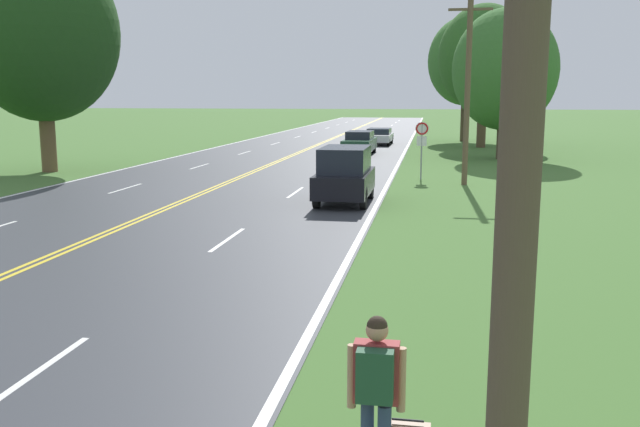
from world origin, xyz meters
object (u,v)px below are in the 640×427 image
Objects in this scene: tree_mid_treeline at (466,61)px; tree_right_cluster at (505,70)px; car_black_suv_approaching at (345,174)px; car_white_sedan_mid_far at (379,136)px; traffic_sign at (422,136)px; hitchhiker_person at (376,382)px; car_dark_green_sedan_mid_near at (360,142)px; tree_far_back at (41,33)px; tree_behind_sign at (484,58)px.

tree_mid_treeline is 1.16× the size of tree_right_cluster.
car_white_sedan_mid_far is (-1.12, 29.60, -0.35)m from car_black_suv_approaching.
traffic_sign is 0.55× the size of car_white_sedan_mid_far.
car_dark_green_sedan_mid_near is at bearing 6.89° from hitchhiker_person.
tree_right_cluster is 20.21m from car_black_suv_approaching.
traffic_sign is at bearing 10.25° from car_white_sedan_mid_far.
tree_far_back is at bearing -128.45° from tree_mid_treeline.
traffic_sign is 0.25× the size of tree_behind_sign.
hitchhiker_person is at bearing -53.55° from tree_far_back.
tree_mid_treeline reaches higher than car_black_suv_approaching.
car_white_sedan_mid_far is (-8.25, 11.17, -4.60)m from tree_right_cluster.
tree_right_cluster is (4.58, 11.15, 3.31)m from traffic_sign.
tree_behind_sign is at bearing 133.51° from car_dark_green_sedan_mid_near.
tree_far_back is (-22.49, -20.36, 0.30)m from tree_behind_sign.
car_dark_green_sedan_mid_near is at bearing -2.53° from car_white_sedan_mid_far.
tree_right_cluster is 14.63m from car_white_sedan_mid_far.
tree_far_back reaches higher than tree_mid_treeline.
tree_far_back is at bearing -46.77° from car_dark_green_sedan_mid_near.
traffic_sign is 21.56m from tree_behind_sign.
car_black_suv_approaching reaches higher than car_dark_green_sedan_mid_near.
tree_far_back is 2.77× the size of car_black_suv_approaching.
car_black_suv_approaching is (15.93, -7.60, -5.76)m from tree_far_back.
tree_mid_treeline is 10.30m from car_white_sedan_mid_far.
car_white_sedan_mid_far is at bearing 4.99° from hitchhiker_person.
car_black_suv_approaching is (-5.59, -34.72, -5.55)m from tree_mid_treeline.
tree_behind_sign is 1.01× the size of tree_mid_treeline.
tree_mid_treeline is (-0.96, 6.75, 0.09)m from tree_behind_sign.
car_black_suv_approaching is at bearing 8.87° from hitchhiker_person.
car_black_suv_approaching is 0.84× the size of car_white_sedan_mid_far.
traffic_sign is 12.50m from tree_right_cluster.
car_black_suv_approaching reaches higher than car_white_sedan_mid_far.
car_dark_green_sedan_mid_near is (-4.22, 13.20, -1.20)m from traffic_sign.
tree_behind_sign is 2.16× the size of car_white_sedan_mid_far.
tree_behind_sign is at bearing 79.04° from traffic_sign.
tree_mid_treeline is (3.05, 27.44, 4.61)m from traffic_sign.
tree_right_cluster is at bearing 158.96° from car_black_suv_approaching.
car_black_suv_approaching is 0.82× the size of car_dark_green_sedan_mid_near.
tree_right_cluster is at bearing 25.14° from tree_far_back.
traffic_sign is at bearing 0.55° from hitchhiker_person.
hitchhiker_person is 0.15× the size of tree_far_back.
tree_far_back is at bearing 178.98° from traffic_sign.
tree_behind_sign reaches higher than hitchhiker_person.
hitchhiker_person is 52.54m from tree_mid_treeline.
car_dark_green_sedan_mid_near is (-1.67, 20.47, -0.26)m from car_black_suv_approaching.
car_dark_green_sedan_mid_near is at bearing 107.72° from traffic_sign.
tree_behind_sign reaches higher than car_white_sedan_mid_far.
tree_far_back is at bearing -154.86° from tree_right_cluster.
tree_right_cluster is 1.81× the size of car_dark_green_sedan_mid_near.
car_black_suv_approaching is (-7.13, -18.43, -4.25)m from tree_right_cluster.
hitchhiker_person is 36.40m from tree_right_cluster.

